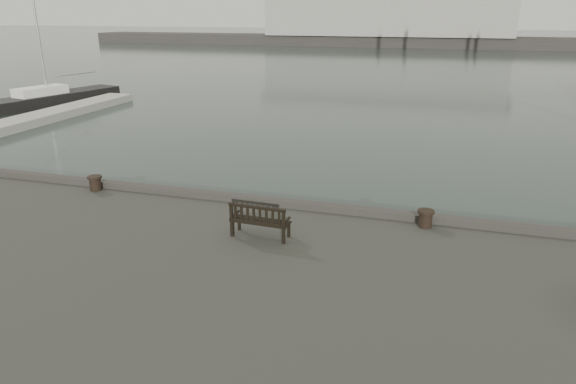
{
  "coord_description": "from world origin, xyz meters",
  "views": [
    {
      "loc": [
        3.85,
        -12.42,
        6.5
      ],
      "look_at": [
        0.26,
        -0.5,
        2.1
      ],
      "focal_mm": 32.0,
      "sensor_mm": 36.0,
      "label": 1
    }
  ],
  "objects_px": {
    "bench": "(260,227)",
    "yacht_b": "(55,101)",
    "bollard_right": "(425,219)",
    "bollard_left": "(95,183)"
  },
  "relations": [
    {
      "from": "bench",
      "to": "bollard_right",
      "type": "relative_size",
      "value": 3.28
    },
    {
      "from": "bollard_right",
      "to": "yacht_b",
      "type": "height_order",
      "value": "yacht_b"
    },
    {
      "from": "bench",
      "to": "bollard_left",
      "type": "height_order",
      "value": "bench"
    },
    {
      "from": "bollard_left",
      "to": "yacht_b",
      "type": "bearing_deg",
      "value": 132.78
    },
    {
      "from": "bollard_left",
      "to": "yacht_b",
      "type": "distance_m",
      "value": 26.49
    },
    {
      "from": "bollard_left",
      "to": "bollard_right",
      "type": "xyz_separation_m",
      "value": [
        9.32,
        0.0,
        -0.0
      ]
    },
    {
      "from": "bench",
      "to": "yacht_b",
      "type": "xyz_separation_m",
      "value": [
        -23.66,
        21.11,
        -1.56
      ]
    },
    {
      "from": "bollard_left",
      "to": "bollard_right",
      "type": "distance_m",
      "value": 9.32
    },
    {
      "from": "bench",
      "to": "yacht_b",
      "type": "relative_size",
      "value": 0.1
    },
    {
      "from": "bollard_left",
      "to": "yacht_b",
      "type": "height_order",
      "value": "yacht_b"
    }
  ]
}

